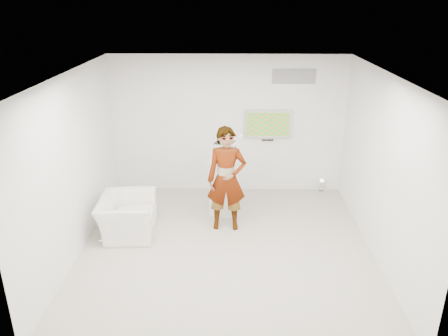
{
  "coord_description": "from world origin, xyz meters",
  "views": [
    {
      "loc": [
        0.09,
        -6.57,
        4.09
      ],
      "look_at": [
        -0.05,
        0.6,
        1.26
      ],
      "focal_mm": 35.0,
      "sensor_mm": 36.0,
      "label": 1
    }
  ],
  "objects_px": {
    "tv": "(268,124)",
    "floor_uplight": "(322,186)",
    "person": "(227,179)",
    "pedestal": "(225,186)",
    "armchair": "(127,216)"
  },
  "relations": [
    {
      "from": "tv",
      "to": "pedestal",
      "type": "height_order",
      "value": "tv"
    },
    {
      "from": "tv",
      "to": "floor_uplight",
      "type": "bearing_deg",
      "value": -5.21
    },
    {
      "from": "tv",
      "to": "floor_uplight",
      "type": "xyz_separation_m",
      "value": [
        1.23,
        -0.11,
        -1.4
      ]
    },
    {
      "from": "person",
      "to": "floor_uplight",
      "type": "bearing_deg",
      "value": 36.69
    },
    {
      "from": "person",
      "to": "armchair",
      "type": "xyz_separation_m",
      "value": [
        -1.81,
        -0.28,
        -0.62
      ]
    },
    {
      "from": "armchair",
      "to": "pedestal",
      "type": "distance_m",
      "value": 1.99
    },
    {
      "from": "person",
      "to": "pedestal",
      "type": "height_order",
      "value": "person"
    },
    {
      "from": "tv",
      "to": "armchair",
      "type": "height_order",
      "value": "tv"
    },
    {
      "from": "tv",
      "to": "floor_uplight",
      "type": "height_order",
      "value": "tv"
    },
    {
      "from": "tv",
      "to": "armchair",
      "type": "distance_m",
      "value": 3.54
    },
    {
      "from": "tv",
      "to": "person",
      "type": "bearing_deg",
      "value": -116.72
    },
    {
      "from": "person",
      "to": "pedestal",
      "type": "relative_size",
      "value": 1.73
    },
    {
      "from": "armchair",
      "to": "floor_uplight",
      "type": "xyz_separation_m",
      "value": [
        3.9,
        1.88,
        -0.2
      ]
    },
    {
      "from": "person",
      "to": "armchair",
      "type": "distance_m",
      "value": 1.93
    },
    {
      "from": "pedestal",
      "to": "floor_uplight",
      "type": "xyz_separation_m",
      "value": [
        2.14,
        0.97,
        -0.41
      ]
    }
  ]
}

